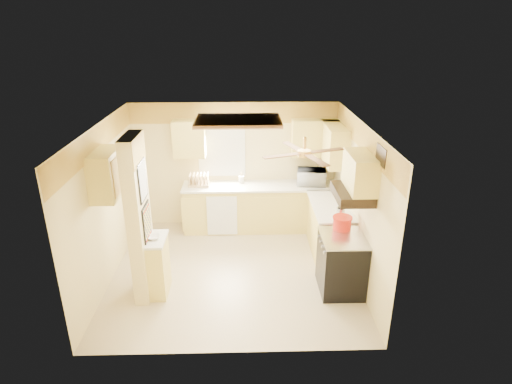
{
  "coord_description": "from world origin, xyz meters",
  "views": [
    {
      "loc": [
        0.19,
        -6.19,
        3.95
      ],
      "look_at": [
        0.38,
        0.35,
        1.3
      ],
      "focal_mm": 30.0,
      "sensor_mm": 36.0,
      "label": 1
    }
  ],
  "objects_px": {
    "stove": "(341,263)",
    "microwave": "(311,177)",
    "bowl": "(154,237)",
    "kettle": "(341,213)",
    "dutch_oven": "(342,223)"
  },
  "relations": [
    {
      "from": "bowl",
      "to": "dutch_oven",
      "type": "relative_size",
      "value": 0.61
    },
    {
      "from": "stove",
      "to": "microwave",
      "type": "height_order",
      "value": "microwave"
    },
    {
      "from": "bowl",
      "to": "dutch_oven",
      "type": "distance_m",
      "value": 2.87
    },
    {
      "from": "microwave",
      "to": "kettle",
      "type": "relative_size",
      "value": 2.67
    },
    {
      "from": "bowl",
      "to": "stove",
      "type": "bearing_deg",
      "value": 0.22
    },
    {
      "from": "kettle",
      "to": "dutch_oven",
      "type": "bearing_deg",
      "value": -97.3
    },
    {
      "from": "stove",
      "to": "microwave",
      "type": "bearing_deg",
      "value": 94.59
    },
    {
      "from": "kettle",
      "to": "stove",
      "type": "bearing_deg",
      "value": -96.87
    },
    {
      "from": "stove",
      "to": "dutch_oven",
      "type": "xyz_separation_m",
      "value": [
        0.03,
        0.28,
        0.56
      ]
    },
    {
      "from": "bowl",
      "to": "kettle",
      "type": "relative_size",
      "value": 0.89
    },
    {
      "from": "bowl",
      "to": "kettle",
      "type": "bearing_deg",
      "value": 12.09
    },
    {
      "from": "stove",
      "to": "bowl",
      "type": "bearing_deg",
      "value": -179.78
    },
    {
      "from": "dutch_oven",
      "to": "bowl",
      "type": "bearing_deg",
      "value": -174.09
    },
    {
      "from": "microwave",
      "to": "bowl",
      "type": "xyz_separation_m",
      "value": [
        -2.65,
        -2.16,
        -0.13
      ]
    },
    {
      "from": "stove",
      "to": "microwave",
      "type": "distance_m",
      "value": 2.25
    }
  ]
}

